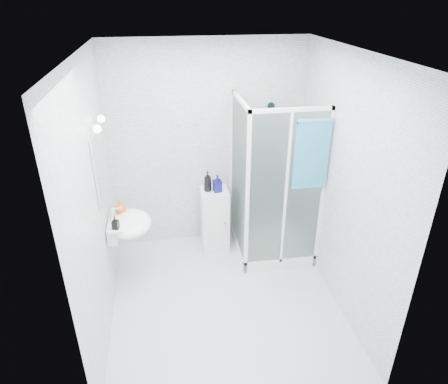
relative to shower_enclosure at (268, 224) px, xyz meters
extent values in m
cube|color=silver|center=(-0.67, -0.77, 0.85)|extent=(2.40, 2.60, 2.60)
cube|color=silver|center=(-0.67, -0.77, -0.44)|extent=(2.40, 2.60, 0.01)
cube|color=silver|center=(-0.67, -0.77, 2.15)|extent=(2.40, 2.60, 0.01)
cube|color=white|center=(0.08, 0.08, -0.39)|extent=(0.90, 0.90, 0.12)
cube|color=white|center=(-0.35, 0.08, 1.53)|extent=(0.04, 0.90, 0.04)
cube|color=white|center=(0.08, -0.35, 1.53)|extent=(0.90, 0.04, 0.04)
cube|color=white|center=(-0.35, -0.35, 0.55)|extent=(0.04, 0.04, 2.00)
cube|color=white|center=(-0.36, 0.08, 0.59)|extent=(0.02, 0.82, 1.84)
cube|color=white|center=(0.08, -0.36, 0.59)|extent=(0.82, 0.02, 1.84)
cube|color=white|center=(0.08, -0.35, 0.59)|extent=(0.03, 0.04, 1.84)
cylinder|color=silver|center=(0.08, 0.47, 0.90)|extent=(0.02, 0.02, 1.00)
cylinder|color=silver|center=(0.08, 0.44, 1.37)|extent=(0.09, 0.05, 0.09)
cylinder|color=silver|center=(0.13, 0.50, 0.60)|extent=(0.12, 0.04, 0.12)
cylinder|color=silver|center=(0.36, -0.39, 1.33)|extent=(0.03, 0.05, 0.03)
cube|color=white|center=(-1.81, -0.32, 0.30)|extent=(0.10, 0.40, 0.18)
ellipsoid|color=white|center=(-1.63, -0.32, 0.35)|extent=(0.46, 0.56, 0.20)
cube|color=white|center=(-1.75, -0.32, 0.40)|extent=(0.16, 0.50, 0.02)
cylinder|color=silver|center=(-1.81, -0.32, 0.48)|extent=(0.04, 0.04, 0.16)
cylinder|color=silver|center=(-1.76, -0.32, 0.55)|extent=(0.12, 0.02, 0.02)
cube|color=white|center=(-1.85, -0.32, 1.05)|extent=(0.02, 0.60, 0.70)
cylinder|color=silver|center=(-1.84, -0.48, 1.47)|extent=(0.05, 0.04, 0.04)
sphere|color=white|center=(-1.80, -0.48, 1.47)|extent=(0.08, 0.08, 0.08)
cylinder|color=silver|center=(-1.84, -0.16, 1.47)|extent=(0.05, 0.04, 0.04)
sphere|color=white|center=(-1.80, -0.16, 1.47)|extent=(0.08, 0.08, 0.08)
cylinder|color=silver|center=(-1.02, 0.50, 1.17)|extent=(0.02, 0.04, 0.02)
sphere|color=silver|center=(-1.02, 0.48, 1.17)|extent=(0.03, 0.03, 0.03)
cylinder|color=silver|center=(-0.82, 0.50, 1.17)|extent=(0.02, 0.04, 0.02)
sphere|color=silver|center=(-0.82, 0.48, 1.17)|extent=(0.03, 0.03, 0.03)
cube|color=white|center=(-0.63, 0.27, -0.04)|extent=(0.34, 0.34, 0.82)
cube|color=white|center=(-0.63, 0.11, -0.04)|extent=(0.30, 0.01, 0.70)
sphere|color=#B28219|center=(-0.52, 0.09, 0.01)|extent=(0.03, 0.03, 0.03)
cube|color=teal|center=(0.31, -0.40, 1.05)|extent=(0.36, 0.04, 0.74)
cylinder|color=teal|center=(0.31, -0.40, 1.42)|extent=(0.36, 0.05, 0.05)
imported|color=black|center=(-0.71, 0.29, 0.50)|extent=(0.10, 0.10, 0.26)
imported|color=#100E58|center=(-0.59, 0.25, 0.49)|extent=(0.11, 0.11, 0.22)
imported|color=#CE4718|center=(-1.73, -0.19, 0.50)|extent=(0.16, 0.16, 0.16)
imported|color=black|center=(-1.76, -0.50, 0.48)|extent=(0.08, 0.08, 0.14)
camera|label=1|loc=(-1.22, -4.11, 2.61)|focal=32.00mm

